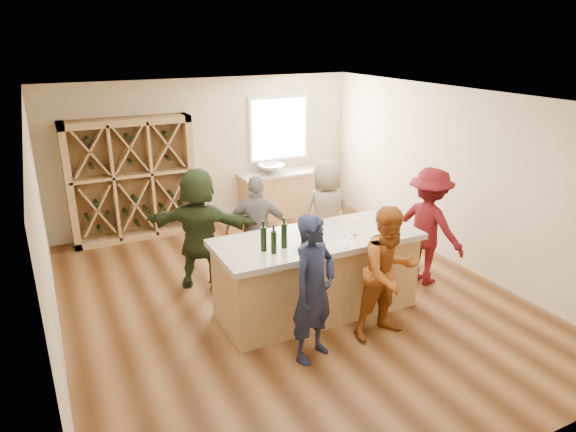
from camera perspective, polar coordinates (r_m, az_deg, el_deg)
name	(u,v)px	position (r m, az deg, el deg)	size (l,w,h in m)	color
floor	(288,299)	(7.49, -0.01, -9.25)	(6.00, 7.00, 0.10)	brown
ceiling	(288,94)	(6.59, -0.01, 13.37)	(6.00, 7.00, 0.10)	white
wall_back	(207,152)	(10.10, -9.00, 7.03)	(6.00, 0.10, 2.80)	beige
wall_front	(493,336)	(4.31, 21.84, -12.28)	(6.00, 0.10, 2.80)	beige
wall_left	(39,243)	(6.27, -25.90, -2.70)	(0.10, 7.00, 2.80)	beige
wall_right	(459,177)	(8.64, 18.50, 4.08)	(0.10, 7.00, 2.80)	beige
window_frame	(279,129)	(10.49, -1.04, 9.68)	(1.30, 0.06, 1.30)	white
window_pane	(279,129)	(10.46, -0.96, 9.65)	(1.18, 0.01, 1.18)	white
wine_rack	(132,180)	(9.58, -16.97, 3.86)	(2.20, 0.45, 2.20)	tan
back_counter_base	(280,195)	(10.53, -0.86, 2.32)	(1.60, 0.58, 0.86)	tan
back_counter_top	(280,174)	(10.40, -0.88, 4.74)	(1.70, 0.62, 0.06)	#B7AA96
sink	(271,169)	(10.29, -1.89, 5.27)	(0.54, 0.54, 0.19)	silver
faucet	(267,164)	(10.43, -2.30, 5.79)	(0.02, 0.02, 0.30)	silver
tasting_counter_base	(317,277)	(6.92, 3.20, -6.75)	(2.60, 1.00, 1.00)	tan
tasting_counter_top	(317,239)	(6.69, 3.29, -2.61)	(2.72, 1.12, 0.08)	#B7AA96
wine_bottle_a	(264,239)	(6.19, -2.73, -2.57)	(0.08, 0.08, 0.31)	black
wine_bottle_b	(274,242)	(6.12, -1.59, -2.94)	(0.07, 0.07, 0.28)	black
wine_bottle_c	(284,236)	(6.28, -0.43, -2.18)	(0.08, 0.08, 0.31)	black
wine_bottle_d	(304,236)	(6.25, 1.78, -2.29)	(0.08, 0.08, 0.31)	black
wine_bottle_e	(308,235)	(6.36, 2.29, -2.14)	(0.07, 0.07, 0.27)	black
wine_glass_a	(316,248)	(6.11, 3.08, -3.59)	(0.07, 0.07, 0.17)	white
wine_glass_b	(347,241)	(6.33, 6.62, -2.81)	(0.07, 0.07, 0.18)	white
wine_glass_c	(385,232)	(6.66, 10.74, -1.80)	(0.07, 0.07, 0.19)	white
wine_glass_d	(355,229)	(6.73, 7.50, -1.46)	(0.07, 0.07, 0.17)	white
wine_glass_e	(388,224)	(6.97, 11.06, -0.86)	(0.07, 0.07, 0.19)	white
tasting_menu_a	(305,252)	(6.20, 1.94, -4.05)	(0.22, 0.30, 0.00)	white
tasting_menu_b	(348,245)	(6.46, 6.67, -3.17)	(0.22, 0.31, 0.00)	white
tasting_menu_c	(387,236)	(6.81, 10.95, -2.17)	(0.24, 0.33, 0.00)	white
person_near_left	(314,289)	(5.80, 2.87, -8.10)	(0.64, 0.47, 1.75)	#191E38
person_near_right	(389,273)	(6.34, 11.14, -6.27)	(0.82, 0.45, 1.69)	#994C19
person_server	(428,226)	(7.84, 15.33, -1.12)	(1.14, 0.53, 1.77)	#590F14
person_far_mid	(258,229)	(7.65, -3.35, -1.48)	(0.96, 0.49, 1.64)	slate
person_far_right	(326,214)	(8.17, 4.25, 0.27)	(0.85, 0.55, 1.73)	gray
person_far_left	(200,228)	(7.54, -9.80, -1.37)	(1.68, 0.60, 1.81)	#263319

